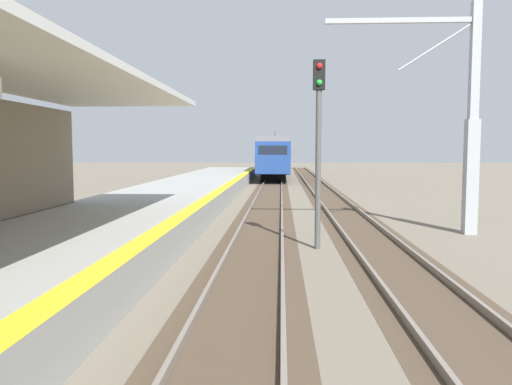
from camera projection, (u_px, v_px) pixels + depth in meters
The scene contains 6 objects.
station_platform at pixel (99, 233), 14.38m from camera, with size 5.00×80.00×0.91m.
track_pair_nearest_platform at pixel (262, 227), 18.18m from camera, with size 2.34×120.00×0.16m.
track_pair_middle at pixel (359, 228), 18.01m from camera, with size 2.34×120.00×0.16m.
approaching_train at pixel (274, 155), 50.25m from camera, with size 2.93×19.60×4.76m.
rail_signal_post at pixel (318, 134), 14.15m from camera, with size 0.32×0.34×5.20m.
catenary_pylon_far_side at pixel (463, 124), 16.69m from camera, with size 5.00×0.40×7.50m.
Camera 1 is at (2.58, 2.00, 2.78)m, focal length 36.17 mm.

